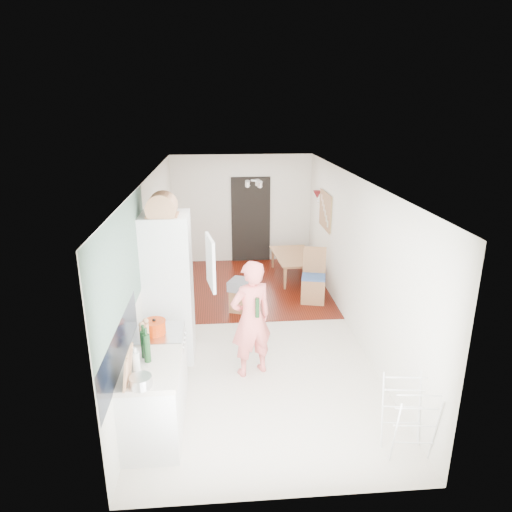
{
  "coord_description": "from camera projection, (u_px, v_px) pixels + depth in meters",
  "views": [
    {
      "loc": [
        -0.53,
        -6.83,
        3.53
      ],
      "look_at": [
        0.05,
        0.2,
        1.2
      ],
      "focal_mm": 32.0,
      "sensor_mm": 36.0,
      "label": 1
    }
  ],
  "objects": [
    {
      "name": "stool",
      "position": [
        240.0,
        300.0,
        8.18
      ],
      "size": [
        0.42,
        0.42,
        0.43
      ],
      "primitive_type": null,
      "rotation": [
        0.0,
        0.0,
        -0.35
      ],
      "color": "#9E673F",
      "rests_on": "floor"
    },
    {
      "name": "floor",
      "position": [
        254.0,
        328.0,
        7.62
      ],
      "size": [
        3.2,
        7.0,
        0.01
      ],
      "primitive_type": "cube",
      "color": "beige",
      "rests_on": "ground"
    },
    {
      "name": "tile_splashback",
      "position": [
        120.0,
        347.0,
        4.72
      ],
      "size": [
        0.02,
        1.9,
        0.5
      ],
      "primitive_type": "cube",
      "color": "black",
      "rests_on": "room_shell"
    },
    {
      "name": "drying_rack",
      "position": [
        408.0,
        419.0,
        4.75
      ],
      "size": [
        0.48,
        0.44,
        0.85
      ],
      "primitive_type": null,
      "rotation": [
        0.0,
        0.0,
        -0.12
      ],
      "color": "white",
      "rests_on": "floor"
    },
    {
      "name": "bottle_a",
      "position": [
        147.0,
        348.0,
        4.84
      ],
      "size": [
        0.07,
        0.07,
        0.32
      ],
      "primitive_type": "cylinder",
      "rotation": [
        0.0,
        0.0,
        -0.01
      ],
      "color": "#183A1A",
      "rests_on": "worktop"
    },
    {
      "name": "doorway_recess",
      "position": [
        251.0,
        220.0,
        10.61
      ],
      "size": [
        0.9,
        0.04,
        2.0
      ],
      "primitive_type": "cube",
      "color": "black",
      "rests_on": "room_shell"
    },
    {
      "name": "sage_wall_panel",
      "position": [
        124.0,
        266.0,
        5.02
      ],
      "size": [
        0.02,
        3.0,
        1.3
      ],
      "primitive_type": "cube",
      "color": "gray",
      "rests_on": "room_shell"
    },
    {
      "name": "cooker_top",
      "position": [
        159.0,
        334.0,
        5.53
      ],
      "size": [
        0.6,
        0.6,
        0.04
      ],
      "primitive_type": "cube",
      "color": "silver",
      "rests_on": "room_shell"
    },
    {
      "name": "room_shell",
      "position": [
        254.0,
        257.0,
        7.22
      ],
      "size": [
        3.2,
        7.0,
        2.5
      ],
      "primitive_type": null,
      "color": "white",
      "rests_on": "ground"
    },
    {
      "name": "grey_drape",
      "position": [
        241.0,
        285.0,
        8.06
      ],
      "size": [
        0.53,
        0.53,
        0.18
      ],
      "primitive_type": "cube",
      "rotation": [
        0.0,
        0.0,
        -0.44
      ],
      "color": "slate",
      "rests_on": "stool"
    },
    {
      "name": "pepper_mill_back",
      "position": [
        146.0,
        333.0,
        5.27
      ],
      "size": [
        0.07,
        0.07,
        0.23
      ],
      "primitive_type": "cylinder",
      "rotation": [
        0.0,
        0.0,
        0.04
      ],
      "color": "tan",
      "rests_on": "worktop"
    },
    {
      "name": "fridge_housing",
      "position": [
        169.0,
        288.0,
        6.44
      ],
      "size": [
        0.66,
        0.66,
        2.15
      ],
      "primitive_type": "cube",
      "color": "white",
      "rests_on": "room_shell"
    },
    {
      "name": "fridge_door",
      "position": [
        211.0,
        262.0,
        6.06
      ],
      "size": [
        0.14,
        0.56,
        0.7
      ],
      "primitive_type": "cube",
      "rotation": [
        0.0,
        0.0,
        -1.4
      ],
      "color": "white",
      "rests_on": "room_shell"
    },
    {
      "name": "range_cooker",
      "position": [
        161.0,
        367.0,
        5.67
      ],
      "size": [
        0.6,
        0.6,
        0.88
      ],
      "primitive_type": "cube",
      "color": "white",
      "rests_on": "room_shell"
    },
    {
      "name": "bread_bin",
      "position": [
        162.0,
        208.0,
        5.97
      ],
      "size": [
        0.47,
        0.45,
        0.22
      ],
      "primitive_type": null,
      "rotation": [
        0.0,
        0.0,
        -0.16
      ],
      "color": "tan",
      "rests_on": "fridge_housing"
    },
    {
      "name": "pepper_mill_front",
      "position": [
        143.0,
        337.0,
        5.17
      ],
      "size": [
        0.07,
        0.07,
        0.24
      ],
      "primitive_type": "cylinder",
      "rotation": [
        0.0,
        0.0,
        -0.02
      ],
      "color": "tan",
      "rests_on": "worktop"
    },
    {
      "name": "steel_pan",
      "position": [
        141.0,
        382.0,
        4.44
      ],
      "size": [
        0.24,
        0.24,
        0.11
      ],
      "primitive_type": "cylinder",
      "rotation": [
        0.0,
        0.0,
        0.09
      ],
      "color": "silver",
      "rests_on": "worktop"
    },
    {
      "name": "bottle_b",
      "position": [
        144.0,
        344.0,
        4.93
      ],
      "size": [
        0.09,
        0.09,
        0.31
      ],
      "primitive_type": "cylinder",
      "rotation": [
        0.0,
        0.0,
        -0.24
      ],
      "color": "#183A1A",
      "rests_on": "worktop"
    },
    {
      "name": "held_bottle",
      "position": [
        257.0,
        308.0,
        5.91
      ],
      "size": [
        0.06,
        0.06,
        0.27
      ],
      "primitive_type": "cylinder",
      "color": "#183A1A",
      "rests_on": "person"
    },
    {
      "name": "dining_chair",
      "position": [
        314.0,
        276.0,
        8.48
      ],
      "size": [
        0.52,
        0.52,
        1.02
      ],
      "primitive_type": null,
      "rotation": [
        0.0,
        0.0,
        -0.23
      ],
      "color": "#9E673F",
      "rests_on": "floor"
    },
    {
      "name": "bottle_c",
      "position": [
        136.0,
        362.0,
        4.68
      ],
      "size": [
        0.1,
        0.1,
        0.22
      ],
      "primitive_type": "cylinder",
      "rotation": [
        0.0,
        0.0,
        -0.11
      ],
      "color": "silver",
      "rests_on": "worktop"
    },
    {
      "name": "wood_floor_overlay",
      "position": [
        247.0,
        286.0,
        9.36
      ],
      "size": [
        3.2,
        3.3,
        0.01
      ],
      "primitive_type": "cube",
      "color": "#60160A",
      "rests_on": "room_shell"
    },
    {
      "name": "red_casserole",
      "position": [
        154.0,
        327.0,
        5.48
      ],
      "size": [
        0.29,
        0.29,
        0.16
      ],
      "primitive_type": "cylinder",
      "rotation": [
        0.0,
        0.0,
        0.04
      ],
      "color": "#C23106",
      "rests_on": "cooker_top"
    },
    {
      "name": "fridge_interior",
      "position": [
        189.0,
        256.0,
        6.32
      ],
      "size": [
        0.02,
        0.52,
        0.66
      ],
      "primitive_type": "cube",
      "color": "white",
      "rests_on": "room_shell"
    },
    {
      "name": "person",
      "position": [
        251.0,
        309.0,
        6.05
      ],
      "size": [
        0.83,
        0.7,
        1.93
      ],
      "primitive_type": "imported",
      "rotation": [
        0.0,
        0.0,
        3.54
      ],
      "color": "#F36F6A",
      "rests_on": "floor"
    },
    {
      "name": "base_cabinet",
      "position": [
        153.0,
        405.0,
        4.97
      ],
      "size": [
        0.6,
        0.9,
        0.86
      ],
      "primitive_type": "cube",
      "color": "white",
      "rests_on": "room_shell"
    },
    {
      "name": "chopping_boards",
      "position": [
        128.0,
        368.0,
        4.43
      ],
      "size": [
        0.09,
        0.28,
        0.37
      ],
      "primitive_type": null,
      "rotation": [
        0.0,
        0.0,
        0.17
      ],
      "color": "tan",
      "rests_on": "worktop"
    },
    {
      "name": "worktop",
      "position": [
        150.0,
        368.0,
        4.82
      ],
      "size": [
        0.62,
        0.92,
        0.06
      ],
      "primitive_type": "cube",
      "color": "beige",
      "rests_on": "room_shell"
    },
    {
      "name": "dining_table",
      "position": [
        295.0,
        268.0,
        9.79
      ],
      "size": [
        0.77,
        1.27,
        0.43
      ],
      "primitive_type": "imported",
      "rotation": [
        0.0,
        0.0,
        1.64
      ],
      "color": "#9E673F",
      "rests_on": "floor"
    },
    {
      "name": "pinboard_frame",
      "position": [
        325.0,
        211.0,
        9.05
      ],
      "size": [
        0.0,
        0.94,
        0.74
      ],
      "primitive_type": "cube",
      "color": "#9E673F",
      "rests_on": "room_shell"
    },
    {
      "name": "pinboard",
      "position": [
        326.0,
        210.0,
        9.05
      ],
      "size": [
        0.03,
        0.9,
        0.7
      ],
      "primitive_type": "cube",
      "color": "tan",
      "rests_on": "room_shell"
    },
    {
      "name": "wall_sconce",
      "position": [
        317.0,
        195.0,
        9.6
      ],
      "size": [
        0.18,
        0.18,
        0.16
      ],
      "primitive_type": "cone",
      "color": "maroon",
      "rests_on": "room_shell"
    }
  ]
}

